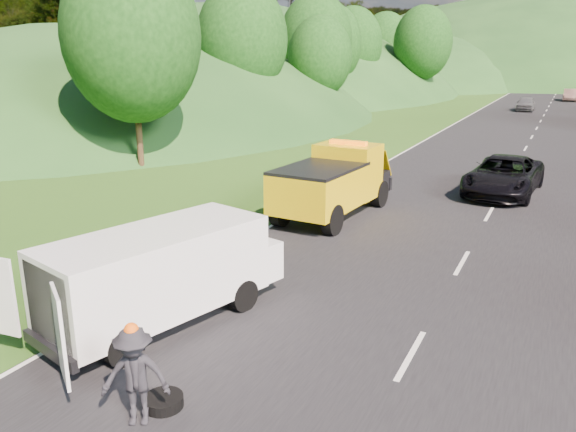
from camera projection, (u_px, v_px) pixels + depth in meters
The scene contains 14 objects.
ground at pixel (317, 294), 14.64m from camera, with size 320.00×320.00×0.00m, color #38661E.
road_surface at pixel (537, 128), 47.79m from camera, with size 14.00×200.00×0.02m, color black.
tree_line_left at pixel (366, 102), 74.42m from camera, with size 14.00×140.00×14.00m, color #265C1B, non-canonical shape.
tow_truck at pixel (334, 181), 21.48m from camera, with size 2.84×6.60×2.77m.
white_van at pixel (164, 271), 12.78m from camera, with size 4.24×6.81×2.25m.
woman at pixel (213, 265), 16.65m from camera, with size 0.55×0.40×1.50m, color white.
child at pixel (247, 290), 14.88m from camera, with size 0.47×0.36×0.96m, color #C8D06F.
worker at pixel (139, 423), 9.50m from camera, with size 1.14×0.65×1.76m, color black.
suitcase at pixel (190, 255), 16.68m from camera, with size 0.37×0.21×0.60m, color #524C3E.
spare_tire at pixel (164, 407), 9.93m from camera, with size 0.70×0.70×0.20m, color black.
passing_suv at pixel (502, 194), 25.19m from camera, with size 2.77×6.01×1.67m, color black.
dist_car_a at pixel (525, 111), 62.87m from camera, with size 1.84×4.58×1.56m, color #47494C.
dist_car_b at pixel (569, 101), 76.62m from camera, with size 1.69×4.84×1.59m, color brown.
dist_car_c at pixel (564, 92), 94.80m from camera, with size 1.79×4.39×1.28m, color brown.
Camera 1 is at (5.33, -12.43, 6.00)m, focal length 35.00 mm.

